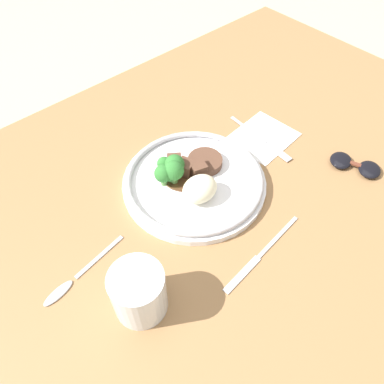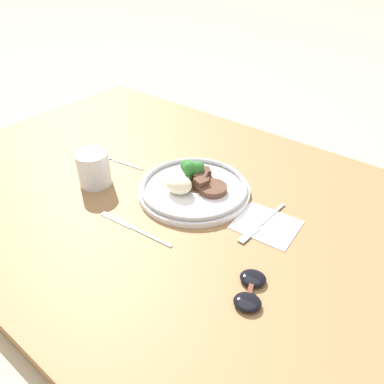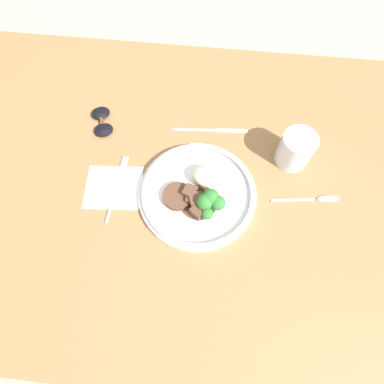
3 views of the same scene
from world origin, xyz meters
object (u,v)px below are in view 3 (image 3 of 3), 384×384
object	(u,v)px
spoon	(321,199)
juice_glass	(296,151)
sunglasses	(103,122)
knife	(214,130)
fork	(120,182)
plate	(200,193)

from	to	relation	value
spoon	juice_glass	bearing A→B (deg)	113.96
juice_glass	spoon	xyz separation A→B (m)	(0.07, -0.11, -0.04)
juice_glass	spoon	size ratio (longest dim) A/B	0.54
sunglasses	knife	bearing A→B (deg)	-19.68
juice_glass	fork	world-z (taller)	juice_glass
fork	knife	size ratio (longest dim) A/B	0.89
plate	spoon	xyz separation A→B (m)	(0.29, 0.02, -0.02)
spoon	sunglasses	distance (m)	0.60
plate	juice_glass	world-z (taller)	juice_glass
fork	sunglasses	world-z (taller)	sunglasses
juice_glass	fork	bearing A→B (deg)	-164.93
juice_glass	knife	xyz separation A→B (m)	(-0.21, 0.07, -0.04)
juice_glass	sunglasses	size ratio (longest dim) A/B	0.79
fork	sunglasses	size ratio (longest dim) A/B	1.59
plate	spoon	bearing A→B (deg)	4.65
plate	juice_glass	distance (m)	0.26
plate	fork	size ratio (longest dim) A/B	1.56
spoon	sunglasses	world-z (taller)	sunglasses
fork	juice_glass	bearing A→B (deg)	-71.63
juice_glass	fork	distance (m)	0.44
juice_glass	knife	world-z (taller)	juice_glass
knife	sunglasses	size ratio (longest dim) A/B	1.79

